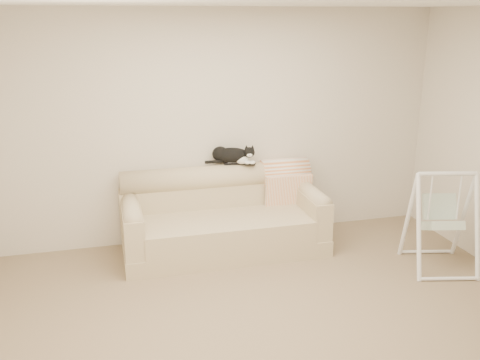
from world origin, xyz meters
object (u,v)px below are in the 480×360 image
at_px(remote_a, 232,163).
at_px(baby_swing, 442,220).
at_px(sofa, 223,219).
at_px(remote_b, 248,164).
at_px(tuxedo_cat, 232,155).

height_order(remote_a, baby_swing, baby_swing).
distance_m(sofa, remote_b, 0.68).
bearing_deg(tuxedo_cat, baby_swing, -33.95).
relative_size(remote_a, baby_swing, 0.18).
bearing_deg(baby_swing, remote_a, 146.36).
distance_m(tuxedo_cat, baby_swing, 2.32).
bearing_deg(remote_b, tuxedo_cat, 159.68).
distance_m(remote_a, tuxedo_cat, 0.10).
height_order(sofa, remote_a, remote_a).
height_order(remote_a, remote_b, remote_a).
xyz_separation_m(sofa, remote_b, (0.34, 0.20, 0.56)).
relative_size(sofa, tuxedo_cat, 3.90).
bearing_deg(remote_b, remote_a, 163.40).
bearing_deg(remote_a, baby_swing, -33.64).
relative_size(tuxedo_cat, baby_swing, 0.54).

